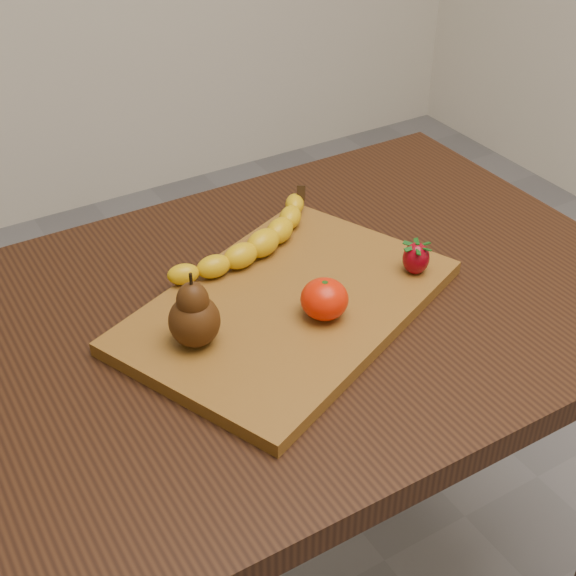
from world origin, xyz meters
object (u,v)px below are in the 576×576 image
cutting_board (288,306)px  mandarin (324,299)px  pear (193,309)px  table (297,351)px

cutting_board → mandarin: bearing=-90.1°
mandarin → pear: bearing=167.1°
table → mandarin: bearing=-93.7°
cutting_board → pear: 0.16m
mandarin → cutting_board: bearing=112.9°
table → mandarin: (-0.00, -0.07, 0.14)m
cutting_board → table: bearing=12.2°
cutting_board → pear: size_ratio=4.37×
table → pear: (-0.17, -0.04, 0.17)m
cutting_board → mandarin: size_ratio=7.05×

